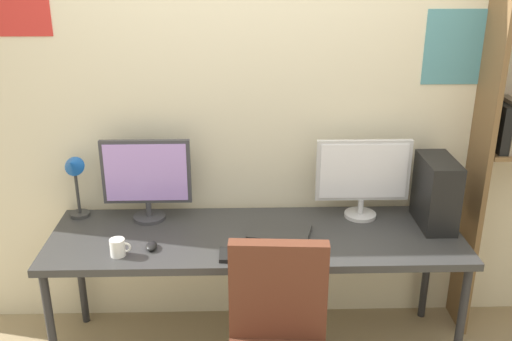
# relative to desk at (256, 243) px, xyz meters

# --- Properties ---
(wall_back) EXTENTS (4.60, 0.11, 2.60)m
(wall_back) POSITION_rel_desk_xyz_m (-0.00, 0.42, 0.61)
(wall_back) COLOR beige
(wall_back) RESTS_ON ground_plane
(desk) EXTENTS (2.20, 0.68, 0.74)m
(desk) POSITION_rel_desk_xyz_m (0.00, 0.00, 0.00)
(desk) COLOR #333333
(desk) RESTS_ON ground_plane
(monitor_left) EXTENTS (0.49, 0.18, 0.47)m
(monitor_left) POSITION_rel_desk_xyz_m (-0.60, 0.21, 0.31)
(monitor_left) COLOR #38383D
(monitor_left) RESTS_ON desk
(monitor_right) EXTENTS (0.52, 0.18, 0.46)m
(monitor_right) POSITION_rel_desk_xyz_m (0.60, 0.21, 0.30)
(monitor_right) COLOR silver
(monitor_right) RESTS_ON desk
(pc_tower) EXTENTS (0.17, 0.34, 0.38)m
(pc_tower) POSITION_rel_desk_xyz_m (0.98, 0.10, 0.24)
(pc_tower) COLOR black
(pc_tower) RESTS_ON desk
(desk_lamp) EXTENTS (0.11, 0.15, 0.40)m
(desk_lamp) POSITION_rel_desk_xyz_m (-1.00, 0.24, 0.31)
(desk_lamp) COLOR #333333
(desk_lamp) RESTS_ON desk
(keyboard_main) EXTENTS (0.38, 0.13, 0.02)m
(keyboard_main) POSITION_rel_desk_xyz_m (0.00, -0.23, 0.06)
(keyboard_main) COLOR black
(keyboard_main) RESTS_ON desk
(computer_mouse) EXTENTS (0.06, 0.10, 0.03)m
(computer_mouse) POSITION_rel_desk_xyz_m (-0.54, -0.14, 0.07)
(computer_mouse) COLOR black
(computer_mouse) RESTS_ON desk
(laptop_closed) EXTENTS (0.37, 0.29, 0.02)m
(laptop_closed) POSITION_rel_desk_xyz_m (0.12, 0.00, 0.06)
(laptop_closed) COLOR #2D2D2D
(laptop_closed) RESTS_ON desk
(coffee_mug) EXTENTS (0.11, 0.08, 0.09)m
(coffee_mug) POSITION_rel_desk_xyz_m (-0.69, -0.20, 0.10)
(coffee_mug) COLOR white
(coffee_mug) RESTS_ON desk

